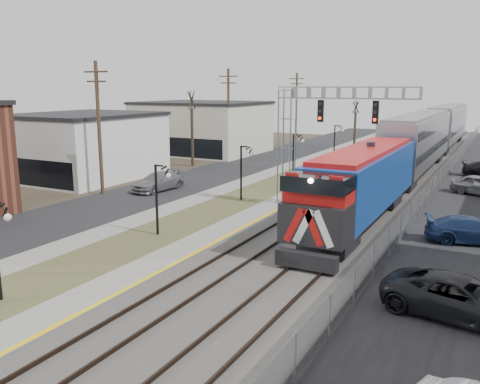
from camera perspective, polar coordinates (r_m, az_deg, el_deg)
The scene contains 18 objects.
street_west at distance 46.60m, azimuth -4.05°, elevation 1.72°, with size 7.00×120.00×0.04m, color black.
sidewalk at distance 44.42m, azimuth 0.89°, elevation 1.27°, with size 2.00×120.00×0.08m, color gray.
grass_median at distance 43.17m, azimuth 4.45°, elevation 0.91°, with size 4.00×120.00×0.06m, color #454D29.
platform at distance 42.08m, azimuth 8.20°, elevation 0.67°, with size 2.00×120.00×0.24m, color gray.
ballast_bed at distance 40.72m, azimuth 14.83°, elevation -0.01°, with size 8.00×120.00×0.20m, color #595651.
platform_edge at distance 41.77m, azimuth 9.34°, elevation 0.72°, with size 0.24×120.00×0.01m, color gold.
track_near at distance 41.16m, azimuth 12.13°, elevation 0.49°, with size 1.58×120.00×0.15m.
track_far at distance 40.39m, azimuth 16.91°, elevation 0.03°, with size 1.58×120.00×0.15m.
train at distance 53.66m, azimuth 20.00°, elevation 5.45°, with size 3.00×63.05×5.33m.
signal_gantry at distance 34.05m, azimuth 7.98°, elevation 7.36°, with size 9.00×1.07×8.15m.
lampposts at distance 28.52m, azimuth -9.00°, elevation -0.82°, with size 0.14×62.14×4.00m.
utility_poles at distance 39.89m, azimuth -15.54°, elevation 6.83°, with size 0.28×80.28×10.00m.
fence at distance 39.89m, azimuth 20.75°, elevation 0.40°, with size 0.04×120.00×1.60m, color gray.
buildings_west at distance 44.27m, azimuth -22.27°, elevation 4.25°, with size 14.00×67.00×7.00m.
bare_trees at distance 50.13m, azimuth -2.86°, elevation 5.54°, with size 12.30×42.30×5.95m.
car_lot_c at distance 20.00m, azimuth 23.58°, elevation -10.97°, with size 2.50×5.43×1.51m, color black.
car_lot_d at distance 29.46m, azimuth 24.66°, elevation -3.99°, with size 1.94×4.77×1.38m, color navy.
car_street_b at distance 40.80m, azimuth -9.17°, elevation 1.13°, with size 1.99×4.90×1.42m, color slate.
Camera 1 is at (12.78, -3.93, 8.16)m, focal length 38.00 mm.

